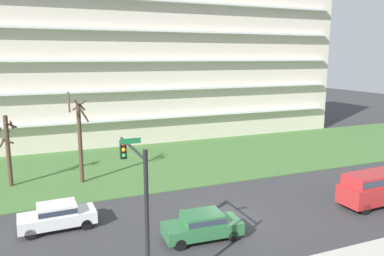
% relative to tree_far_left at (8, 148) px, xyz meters
% --- Properties ---
extents(ground, '(160.00, 160.00, 0.00)m').
position_rel_tree_far_left_xyz_m(ground, '(12.94, -11.90, -3.12)').
color(ground, '#38383A').
extents(grass_lawn_strip, '(80.00, 16.00, 0.08)m').
position_rel_tree_far_left_xyz_m(grass_lawn_strip, '(12.94, 2.10, -3.08)').
color(grass_lawn_strip, '#477238').
rests_on(grass_lawn_strip, ground).
extents(apartment_building, '(54.49, 11.49, 19.53)m').
position_rel_tree_far_left_xyz_m(apartment_building, '(12.94, 15.36, 6.65)').
color(apartment_building, beige).
rests_on(apartment_building, ground).
extents(tree_far_left, '(1.49, 1.47, 5.72)m').
position_rel_tree_far_left_xyz_m(tree_far_left, '(0.00, 0.00, 0.00)').
color(tree_far_left, '#4C3828').
rests_on(tree_far_left, ground).
extents(tree_left, '(1.56, 1.55, 7.44)m').
position_rel_tree_far_left_xyz_m(tree_left, '(5.31, -1.21, 0.63)').
color(tree_left, '#4C3828').
rests_on(tree_left, ground).
extents(van_red_near_left, '(5.26, 2.17, 2.36)m').
position_rel_tree_far_left_xyz_m(van_red_near_left, '(23.44, -13.90, -1.72)').
color(van_red_near_left, '#B22828').
rests_on(van_red_near_left, ground).
extents(sedan_green_center_left, '(4.50, 2.06, 1.57)m').
position_rel_tree_far_left_xyz_m(sedan_green_center_left, '(10.42, -13.90, -2.24)').
color(sedan_green_center_left, '#2D6B3D').
rests_on(sedan_green_center_left, ground).
extents(sedan_white_center_right, '(4.46, 1.96, 1.57)m').
position_rel_tree_far_left_xyz_m(sedan_white_center_right, '(2.98, -9.40, -2.24)').
color(sedan_white_center_right, white).
rests_on(sedan_white_center_right, ground).
extents(traffic_signal_mast, '(0.90, 4.39, 6.67)m').
position_rel_tree_far_left_xyz_m(traffic_signal_mast, '(5.98, -17.12, 1.38)').
color(traffic_signal_mast, black).
rests_on(traffic_signal_mast, ground).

